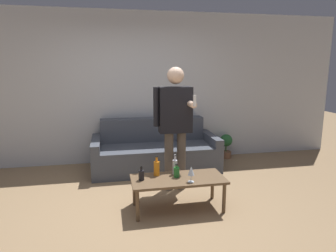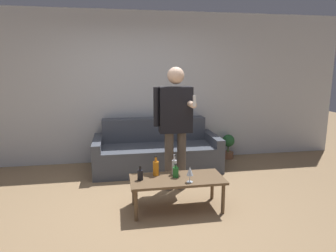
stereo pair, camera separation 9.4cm
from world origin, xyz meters
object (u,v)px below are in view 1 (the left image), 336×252
Objects in this scene: coffee_table at (178,181)px; couch at (155,151)px; person_standing_front at (175,119)px; bottle_orange at (141,175)px.

couch is at bearing 91.52° from coffee_table.
coffee_table is at bearing -88.48° from couch.
couch is at bearing 97.96° from person_standing_front.
bottle_orange is at bearing -104.48° from couch.
bottle_orange is at bearing 177.55° from coffee_table.
couch reaches higher than bottle_orange.
couch is 12.70× the size of bottle_orange.
bottle_orange reaches higher than coffee_table.
person_standing_front reaches higher than couch.
couch is 1.85× the size of coffee_table.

